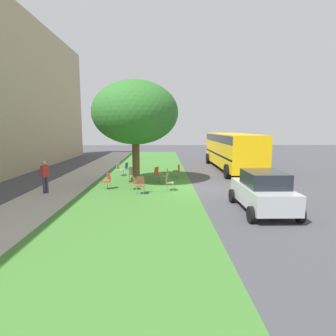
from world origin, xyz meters
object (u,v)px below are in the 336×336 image
chair_2 (168,181)px  pedestrian_0 (45,175)px  street_tree (135,113)px  chair_6 (131,180)px  chair_5 (107,180)px  chair_8 (177,170)px  chair_3 (128,168)px  chair_9 (132,172)px  chair_4 (166,174)px  chair_7 (119,168)px  school_bus (232,148)px  chair_1 (140,184)px  parked_car (263,191)px  chair_0 (158,173)px

chair_2 → pedestrian_0: (-0.45, 6.35, 0.41)m
street_tree → chair_6: street_tree is taller
street_tree → chair_5: size_ratio=6.94×
chair_8 → chair_3: bearing=72.4°
chair_2 → chair_9: bearing=36.3°
chair_4 → chair_6: 2.70m
chair_7 → school_bus: bearing=-72.1°
chair_8 → pedestrian_0: (-4.63, 7.04, 0.41)m
chair_7 → chair_8: bearing=-99.6°
chair_1 → chair_4: (2.88, -1.34, 0.00)m
chair_5 → school_bus: bearing=-50.3°
chair_3 → parked_car: bearing=-144.7°
chair_2 → chair_1: bearing=115.0°
chair_0 → chair_6: 2.96m
school_bus → chair_7: bearing=107.9°
chair_6 → chair_8: same height
chair_3 → pedestrian_0: bearing=148.3°
chair_7 → pedestrian_0: bearing=150.7°
chair_5 → chair_7: bearing=-0.0°
chair_0 → chair_1: bearing=166.9°
street_tree → chair_2: street_tree is taller
chair_9 → chair_4: bearing=-112.3°
chair_9 → parked_car: bearing=-139.5°
school_bus → pedestrian_0: school_bus is taller
chair_6 → school_bus: (7.36, -7.23, 1.24)m
parked_car → school_bus: 11.66m
chair_2 → pedestrian_0: pedestrian_0 is taller
chair_1 → pedestrian_0: size_ratio=0.52×
chair_1 → chair_7: bearing=19.1°
chair_7 → parked_car: parked_car is taller
chair_1 → school_bus: 10.74m
chair_3 → chair_8: bearing=-107.6°
chair_6 → street_tree: bearing=-2.8°
chair_5 → chair_8: (3.68, -4.06, 0.00)m
chair_1 → chair_0: bearing=-13.1°
chair_3 → chair_5: (-4.79, 0.57, 0.00)m
chair_5 → chair_8: bearing=-47.8°
chair_5 → chair_6: size_ratio=1.00×
chair_7 → pedestrian_0: (-5.31, 2.98, 0.41)m
chair_1 → chair_2: 1.60m
chair_0 → chair_4: size_ratio=1.00×
chair_3 → chair_6: 5.07m
chair_8 → chair_6: bearing=145.3°
pedestrian_0 → chair_7: bearing=-29.3°
street_tree → chair_1: bearing=-170.5°
chair_0 → parked_car: size_ratio=0.24×
chair_6 → chair_3: bearing=9.1°
chair_1 → chair_5: 2.25m
street_tree → chair_0: 3.99m
chair_1 → school_bus: bearing=-38.7°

